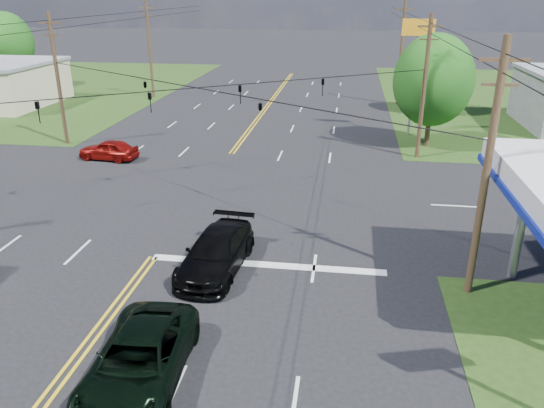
% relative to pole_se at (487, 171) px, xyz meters
% --- Properties ---
extents(ground, '(280.00, 280.00, 0.00)m').
position_rel_pole_se_xyz_m(ground, '(-13.00, 9.00, -4.92)').
color(ground, black).
rests_on(ground, ground).
extents(stop_bar, '(10.00, 0.50, 0.02)m').
position_rel_pole_se_xyz_m(stop_bar, '(-8.00, 1.00, -4.92)').
color(stop_bar, silver).
rests_on(stop_bar, ground).
extents(pole_se, '(1.60, 0.28, 9.50)m').
position_rel_pole_se_xyz_m(pole_se, '(0.00, 0.00, 0.00)').
color(pole_se, '#3B2C19').
rests_on(pole_se, ground).
extents(pole_nw, '(1.60, 0.28, 9.50)m').
position_rel_pole_se_xyz_m(pole_nw, '(-26.00, 18.00, 0.00)').
color(pole_nw, '#3B2C19').
rests_on(pole_nw, ground).
extents(pole_ne, '(1.60, 0.28, 9.50)m').
position_rel_pole_se_xyz_m(pole_ne, '(0.00, 18.00, 0.00)').
color(pole_ne, '#3B2C19').
rests_on(pole_ne, ground).
extents(pole_left_far, '(1.60, 0.28, 10.00)m').
position_rel_pole_se_xyz_m(pole_left_far, '(-26.00, 37.00, 0.25)').
color(pole_left_far, '#3B2C19').
rests_on(pole_left_far, ground).
extents(pole_right_far, '(1.60, 0.28, 10.00)m').
position_rel_pole_se_xyz_m(pole_right_far, '(0.00, 37.00, 0.25)').
color(pole_right_far, '#3B2C19').
rests_on(pole_right_far, ground).
extents(span_wire_signals, '(26.00, 18.00, 1.13)m').
position_rel_pole_se_xyz_m(span_wire_signals, '(-13.00, 9.00, 1.08)').
color(span_wire_signals, black).
rests_on(span_wire_signals, ground).
extents(power_lines, '(26.04, 100.00, 0.64)m').
position_rel_pole_se_xyz_m(power_lines, '(-13.00, 7.00, 3.68)').
color(power_lines, black).
rests_on(power_lines, ground).
extents(tree_right_a, '(5.70, 5.70, 8.18)m').
position_rel_pole_se_xyz_m(tree_right_a, '(1.00, 21.00, -0.05)').
color(tree_right_a, '#3B2C19').
rests_on(tree_right_a, ground).
extents(tree_right_b, '(4.94, 4.94, 7.09)m').
position_rel_pole_se_xyz_m(tree_right_b, '(3.50, 33.00, -0.70)').
color(tree_right_b, '#3B2C19').
rests_on(tree_right_b, ground).
extents(tree_far_l, '(6.08, 6.08, 8.72)m').
position_rel_pole_se_xyz_m(tree_far_l, '(-45.00, 41.00, 0.28)').
color(tree_far_l, '#3B2C19').
rests_on(tree_far_l, ground).
extents(pickup_dkgreen, '(2.86, 5.70, 1.55)m').
position_rel_pole_se_xyz_m(pickup_dkgreen, '(-10.60, -6.67, -4.14)').
color(pickup_dkgreen, black).
rests_on(pickup_dkgreen, ground).
extents(suv_black, '(2.68, 5.63, 1.59)m').
position_rel_pole_se_xyz_m(suv_black, '(-10.00, 0.35, -4.12)').
color(suv_black, black).
rests_on(suv_black, ground).
extents(sedan_red, '(4.21, 2.06, 1.38)m').
position_rel_pole_se_xyz_m(sedan_red, '(-21.04, 14.50, -4.22)').
color(sedan_red, maroon).
rests_on(sedan_red, ground).
extents(polesign_ne, '(2.44, 0.33, 8.87)m').
position_rel_pole_se_xyz_m(polesign_ne, '(0.00, 24.38, 2.11)').
color(polesign_ne, '#A5A5AA').
rests_on(polesign_ne, ground).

